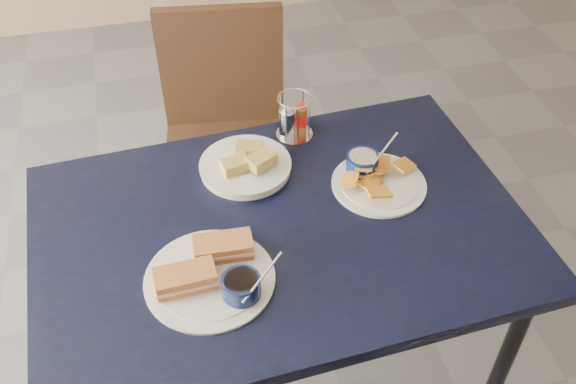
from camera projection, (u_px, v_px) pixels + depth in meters
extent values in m
plane|color=#515156|center=(221.00, 369.00, 2.18)|extent=(6.00, 6.00, 0.00)
cube|color=black|center=(280.00, 229.00, 1.66)|extent=(1.29, 0.90, 0.04)
cylinder|color=black|center=(499.00, 374.00, 1.77)|extent=(0.04, 0.04, 0.71)
cylinder|color=black|center=(94.00, 265.00, 2.05)|extent=(0.04, 0.04, 0.71)
cylinder|color=black|center=(410.00, 209.00, 2.24)|extent=(0.04, 0.04, 0.71)
cube|color=black|center=(228.00, 154.00, 2.31)|extent=(0.49, 0.47, 0.04)
cylinder|color=black|center=(192.00, 240.00, 2.33)|extent=(0.04, 0.04, 0.43)
cylinder|color=black|center=(286.00, 223.00, 2.39)|extent=(0.04, 0.04, 0.43)
cylinder|color=black|center=(181.00, 180.00, 2.56)|extent=(0.04, 0.04, 0.43)
cylinder|color=black|center=(267.00, 166.00, 2.62)|extent=(0.04, 0.04, 0.43)
cube|color=black|center=(214.00, 67.00, 2.28)|extent=(0.44, 0.10, 0.46)
cylinder|color=white|center=(210.00, 279.00, 1.51)|extent=(0.31, 0.31, 0.01)
cylinder|color=white|center=(210.00, 277.00, 1.50)|extent=(0.25, 0.25, 0.00)
cube|color=#B67641|center=(186.00, 278.00, 1.47)|extent=(0.14, 0.08, 0.04)
cube|color=#E2958A|center=(186.00, 280.00, 1.47)|extent=(0.15, 0.08, 0.01)
cube|color=#B67641|center=(223.00, 247.00, 1.54)|extent=(0.14, 0.08, 0.04)
cube|color=#E2958A|center=(223.00, 248.00, 1.54)|extent=(0.15, 0.08, 0.01)
cylinder|color=#0A1438|center=(241.00, 286.00, 1.45)|extent=(0.09, 0.09, 0.05)
cylinder|color=black|center=(241.00, 282.00, 1.44)|extent=(0.08, 0.08, 0.01)
cylinder|color=silver|center=(262.00, 277.00, 1.41)|extent=(0.11, 0.07, 0.08)
cylinder|color=white|center=(379.00, 184.00, 1.75)|extent=(0.26, 0.26, 0.01)
cylinder|color=white|center=(379.00, 183.00, 1.74)|extent=(0.21, 0.21, 0.00)
cube|color=orange|center=(370.00, 185.00, 1.73)|extent=(0.08, 0.08, 0.02)
cube|color=orange|center=(369.00, 173.00, 1.76)|extent=(0.07, 0.05, 0.02)
cube|color=orange|center=(404.00, 168.00, 1.77)|extent=(0.08, 0.07, 0.03)
cube|color=orange|center=(349.00, 181.00, 1.72)|extent=(0.07, 0.08, 0.02)
cube|color=orange|center=(378.00, 194.00, 1.68)|extent=(0.07, 0.05, 0.02)
cube|color=orange|center=(381.00, 163.00, 1.76)|extent=(0.07, 0.08, 0.01)
cube|color=orange|center=(363.00, 166.00, 1.74)|extent=(0.06, 0.07, 0.02)
cylinder|color=#0A1438|center=(362.00, 163.00, 1.76)|extent=(0.09, 0.09, 0.05)
cylinder|color=beige|center=(363.00, 159.00, 1.75)|extent=(0.08, 0.08, 0.01)
cylinder|color=silver|center=(382.00, 153.00, 1.73)|extent=(0.11, 0.07, 0.08)
cylinder|color=white|center=(245.00, 167.00, 1.79)|extent=(0.25, 0.25, 0.02)
cylinder|color=white|center=(245.00, 164.00, 1.78)|extent=(0.21, 0.21, 0.00)
cube|color=tan|center=(236.00, 166.00, 1.75)|extent=(0.08, 0.06, 0.03)
cube|color=tan|center=(250.00, 150.00, 1.79)|extent=(0.09, 0.07, 0.03)
cube|color=tan|center=(261.00, 161.00, 1.75)|extent=(0.09, 0.08, 0.03)
cylinder|color=silver|center=(294.00, 134.00, 1.91)|extent=(0.11, 0.11, 0.01)
cylinder|color=silver|center=(303.00, 107.00, 1.89)|extent=(0.01, 0.01, 0.13)
cylinder|color=silver|center=(281.00, 111.00, 1.88)|extent=(0.01, 0.01, 0.13)
cylinder|color=silver|center=(286.00, 124.00, 1.83)|extent=(0.01, 0.01, 0.13)
cylinder|color=silver|center=(309.00, 121.00, 1.84)|extent=(0.01, 0.01, 0.13)
torus|color=silver|center=(295.00, 99.00, 1.82)|extent=(0.10, 0.10, 0.00)
cylinder|color=silver|center=(287.00, 123.00, 1.87)|extent=(0.05, 0.05, 0.08)
cone|color=silver|center=(287.00, 108.00, 1.84)|extent=(0.04, 0.04, 0.02)
cylinder|color=brown|center=(301.00, 120.00, 1.88)|extent=(0.03, 0.03, 0.08)
cylinder|color=#BA120A|center=(301.00, 120.00, 1.88)|extent=(0.03, 0.03, 0.03)
cylinder|color=#BA120A|center=(302.00, 105.00, 1.85)|extent=(0.02, 0.02, 0.02)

